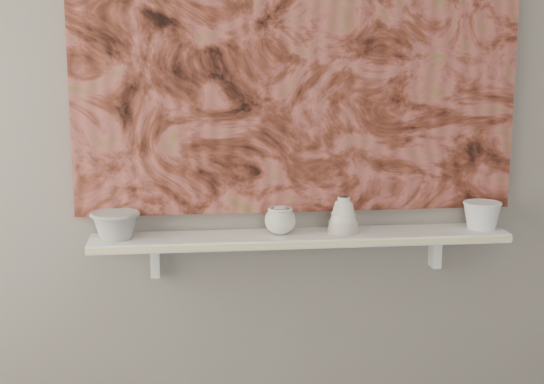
{
  "coord_description": "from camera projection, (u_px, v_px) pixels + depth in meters",
  "views": [
    {
      "loc": [
        -0.38,
        -0.94,
        1.53
      ],
      "look_at": [
        -0.1,
        1.49,
        1.08
      ],
      "focal_mm": 50.0,
      "sensor_mm": 36.0,
      "label": 1
    }
  ],
  "objects": [
    {
      "name": "house_motif",
      "position": [
        428.0,
        140.0,
        2.6
      ],
      "size": [
        0.09,
        0.0,
        0.08
      ],
      "primitive_type": "cube",
      "color": "black",
      "rests_on": "painting"
    },
    {
      "name": "shelf_stripe",
      "position": [
        306.0,
        245.0,
        2.45
      ],
      "size": [
        1.4,
        0.01,
        0.02
      ],
      "primitive_type": "cube",
      "color": "beige",
      "rests_on": "shelf"
    },
    {
      "name": "bracket_right",
      "position": [
        435.0,
        250.0,
        2.67
      ],
      "size": [
        0.03,
        0.06,
        0.12
      ],
      "primitive_type": "cube",
      "color": "white",
      "rests_on": "wall_back"
    },
    {
      "name": "painting",
      "position": [
        299.0,
        49.0,
        2.5
      ],
      "size": [
        1.5,
        0.02,
        1.1
      ],
      "primitive_type": "cube",
      "color": "brown",
      "rests_on": "wall_back"
    },
    {
      "name": "bell_vessel",
      "position": [
        343.0,
        215.0,
        2.54
      ],
      "size": [
        0.13,
        0.13,
        0.12
      ],
      "primitive_type": null,
      "rotation": [
        0.0,
        0.0,
        -0.22
      ],
      "color": "silver",
      "rests_on": "shelf"
    },
    {
      "name": "cup_cream",
      "position": [
        280.0,
        220.0,
        2.52
      ],
      "size": [
        0.11,
        0.11,
        0.09
      ],
      "primitive_type": null,
      "rotation": [
        0.0,
        0.0,
        -0.11
      ],
      "color": "silver",
      "rests_on": "shelf"
    },
    {
      "name": "bowl_grey",
      "position": [
        115.0,
        225.0,
        2.46
      ],
      "size": [
        0.18,
        0.18,
        0.09
      ],
      "primitive_type": null,
      "rotation": [
        0.0,
        0.0,
        -0.1
      ],
      "color": "#9F9F9C",
      "rests_on": "shelf"
    },
    {
      "name": "bracket_left",
      "position": [
        155.0,
        259.0,
        2.56
      ],
      "size": [
        0.03,
        0.06,
        0.12
      ],
      "primitive_type": "cube",
      "color": "white",
      "rests_on": "wall_back"
    },
    {
      "name": "shelf",
      "position": [
        301.0,
        238.0,
        2.54
      ],
      "size": [
        1.4,
        0.18,
        0.03
      ],
      "primitive_type": "cube",
      "color": "white",
      "rests_on": "wall_back"
    },
    {
      "name": "wall_back",
      "position": [
        298.0,
        106.0,
        2.55
      ],
      "size": [
        3.6,
        0.0,
        3.6
      ],
      "primitive_type": "plane",
      "rotation": [
        1.57,
        0.0,
        0.0
      ],
      "color": "gray",
      "rests_on": "floor"
    },
    {
      "name": "bowl_white",
      "position": [
        482.0,
        215.0,
        2.6
      ],
      "size": [
        0.17,
        0.17,
        0.1
      ],
      "primitive_type": null,
      "rotation": [
        0.0,
        0.0,
        0.33
      ],
      "color": "silver",
      "rests_on": "shelf"
    }
  ]
}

